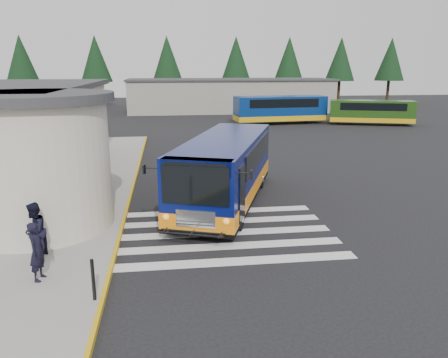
{
  "coord_description": "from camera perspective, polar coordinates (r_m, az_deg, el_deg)",
  "views": [
    {
      "loc": [
        -2.27,
        -15.39,
        5.84
      ],
      "look_at": [
        -0.33,
        -0.5,
        1.93
      ],
      "focal_mm": 35.0,
      "sensor_mm": 36.0,
      "label": 1
    }
  ],
  "objects": [
    {
      "name": "pedestrian_b",
      "position": [
        14.34,
        -23.5,
        -6.27
      ],
      "size": [
        0.73,
        0.9,
        1.76
      ],
      "primitive_type": "imported",
      "rotation": [
        0.0,
        0.0,
        -1.64
      ],
      "color": "black",
      "rests_on": "sidewalk"
    },
    {
      "name": "sidewalk",
      "position": [
        21.32,
        -25.51,
        -2.57
      ],
      "size": [
        10.0,
        34.0,
        0.15
      ],
      "primitive_type": "cube",
      "color": "gray",
      "rests_on": "ground"
    },
    {
      "name": "curb_strip",
      "position": [
        20.31,
        -12.13,
        -2.23
      ],
      "size": [
        0.12,
        34.0,
        0.16
      ],
      "primitive_type": "cube",
      "color": "gold",
      "rests_on": "ground"
    },
    {
      "name": "pedestrian_a",
      "position": [
        12.98,
        -23.2,
        -8.68
      ],
      "size": [
        0.5,
        0.67,
        1.65
      ],
      "primitive_type": "imported",
      "rotation": [
        0.0,
        0.0,
        1.39
      ],
      "color": "black",
      "rests_on": "sidewalk"
    },
    {
      "name": "tree_line",
      "position": [
        65.96,
        0.05,
        15.4
      ],
      "size": [
        58.4,
        4.4,
        10.0
      ],
      "color": "black",
      "rests_on": "ground"
    },
    {
      "name": "depot_building",
      "position": [
        58.11,
        0.81,
        10.9
      ],
      "size": [
        26.4,
        8.4,
        4.2
      ],
      "color": "gray",
      "rests_on": "ground"
    },
    {
      "name": "transit_bus",
      "position": [
        18.85,
        0.16,
        0.89
      ],
      "size": [
        6.15,
        10.43,
        2.88
      ],
      "rotation": [
        0.0,
        0.0,
        -0.34
      ],
      "color": "#071056",
      "rests_on": "ground"
    },
    {
      "name": "crosswalk",
      "position": [
        15.82,
        -0.46,
        -7.06
      ],
      "size": [
        8.0,
        5.35,
        0.01
      ],
      "color": "silver",
      "rests_on": "ground"
    },
    {
      "name": "far_bus_b",
      "position": [
        47.17,
        18.69,
        8.4
      ],
      "size": [
        8.49,
        4.72,
        2.11
      ],
      "rotation": [
        0.0,
        0.0,
        1.26
      ],
      "color": "#1D4111",
      "rests_on": "ground"
    },
    {
      "name": "far_bus_a",
      "position": [
        45.9,
        7.34,
        9.14
      ],
      "size": [
        9.61,
        3.53,
        2.43
      ],
      "rotation": [
        0.0,
        0.0,
        1.67
      ],
      "color": "navy",
      "rests_on": "ground"
    },
    {
      "name": "ground",
      "position": [
        16.62,
        0.93,
        -5.99
      ],
      "size": [
        140.0,
        140.0,
        0.0
      ],
      "primitive_type": "plane",
      "color": "black",
      "rests_on": "ground"
    },
    {
      "name": "bollard",
      "position": [
        11.57,
        -16.71,
        -12.48
      ],
      "size": [
        0.09,
        0.09,
        1.09
      ],
      "primitive_type": "cylinder",
      "color": "black",
      "rests_on": "sidewalk"
    }
  ]
}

